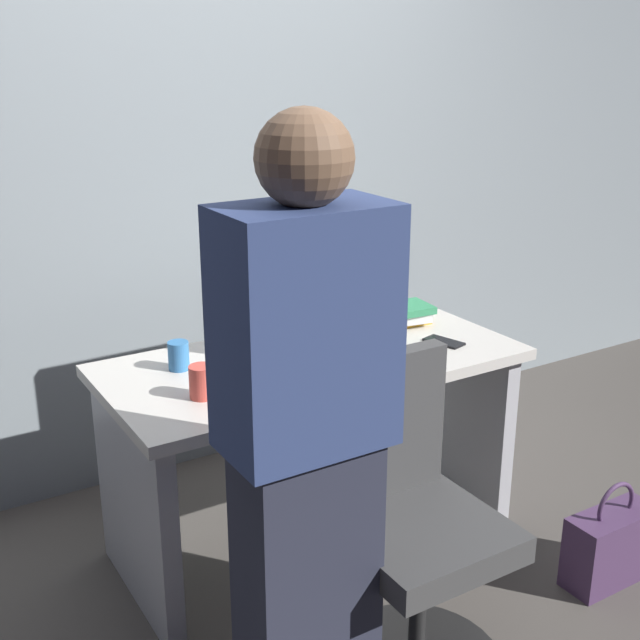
# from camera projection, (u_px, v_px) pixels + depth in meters

# --- Properties ---
(ground_plane) EXTENTS (9.00, 9.00, 0.00)m
(ground_plane) POSITION_uv_depth(u_px,v_px,m) (313.00, 538.00, 3.06)
(ground_plane) COLOR #4C4742
(wall_back) EXTENTS (6.40, 0.10, 3.00)m
(wall_back) POSITION_uv_depth(u_px,v_px,m) (203.00, 114.00, 3.28)
(wall_back) COLOR gray
(wall_back) RESTS_ON ground
(desk) EXTENTS (1.45, 0.70, 0.73)m
(desk) POSITION_uv_depth(u_px,v_px,m) (313.00, 415.00, 2.90)
(desk) COLOR beige
(desk) RESTS_ON ground
(office_chair) EXTENTS (0.52, 0.52, 0.94)m
(office_chair) POSITION_uv_depth(u_px,v_px,m) (409.00, 535.00, 2.33)
(office_chair) COLOR black
(office_chair) RESTS_ON ground
(person_at_desk) EXTENTS (0.40, 0.24, 1.64)m
(person_at_desk) POSITION_uv_depth(u_px,v_px,m) (306.00, 447.00, 1.95)
(person_at_desk) COLOR #262838
(person_at_desk) RESTS_ON ground
(monitor) EXTENTS (0.54, 0.14, 0.46)m
(monitor) POSITION_uv_depth(u_px,v_px,m) (309.00, 276.00, 2.87)
(monitor) COLOR silver
(monitor) RESTS_ON desk
(keyboard) EXTENTS (0.43, 0.13, 0.02)m
(keyboard) POSITION_uv_depth(u_px,v_px,m) (333.00, 368.00, 2.70)
(keyboard) COLOR white
(keyboard) RESTS_ON desk
(mouse) EXTENTS (0.06, 0.10, 0.03)m
(mouse) POSITION_uv_depth(u_px,v_px,m) (402.00, 352.00, 2.82)
(mouse) COLOR black
(mouse) RESTS_ON desk
(cup_near_keyboard) EXTENTS (0.08, 0.08, 0.10)m
(cup_near_keyboard) POSITION_uv_depth(u_px,v_px,m) (202.00, 382.00, 2.48)
(cup_near_keyboard) COLOR #D84C3F
(cup_near_keyboard) RESTS_ON desk
(cup_by_monitor) EXTENTS (0.07, 0.07, 0.10)m
(cup_by_monitor) POSITION_uv_depth(u_px,v_px,m) (179.00, 356.00, 2.70)
(cup_by_monitor) COLOR #3372B2
(cup_by_monitor) RESTS_ON desk
(book_stack) EXTENTS (0.20, 0.17, 0.08)m
(book_stack) POSITION_uv_depth(u_px,v_px,m) (406.00, 314.00, 3.14)
(book_stack) COLOR gold
(book_stack) RESTS_ON desk
(cell_phone) EXTENTS (0.11, 0.16, 0.01)m
(cell_phone) POSITION_uv_depth(u_px,v_px,m) (444.00, 342.00, 2.96)
(cell_phone) COLOR black
(cell_phone) RESTS_ON desk
(handbag) EXTENTS (0.34, 0.14, 0.38)m
(handbag) POSITION_uv_depth(u_px,v_px,m) (611.00, 545.00, 2.78)
(handbag) COLOR #4C3356
(handbag) RESTS_ON ground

